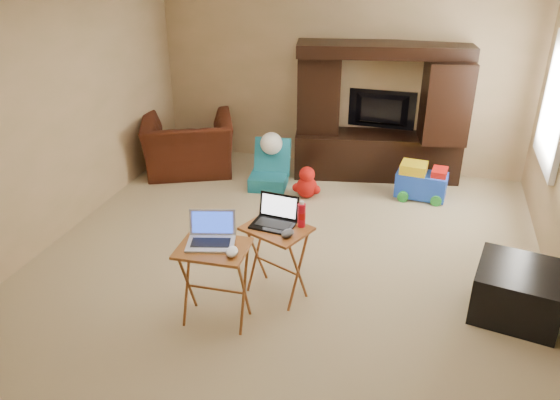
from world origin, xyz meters
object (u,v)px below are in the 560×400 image
(plush_toy, at_px, (307,182))
(mouse_left, at_px, (232,252))
(ottoman, at_px, (517,292))
(laptop_left, at_px, (210,232))
(entertainment_center, at_px, (379,113))
(push_toy, at_px, (422,181))
(tray_table_right, at_px, (277,261))
(laptop_right, at_px, (273,214))
(water_bottle, at_px, (302,215))
(recliner, at_px, (189,145))
(mouse_right, at_px, (288,233))
(tray_table_left, at_px, (215,285))
(television, at_px, (381,111))
(child_rocker, at_px, (268,165))

(plush_toy, relative_size, mouse_left, 2.78)
(ottoman, bearing_deg, laptop_left, -162.84)
(entertainment_center, bearing_deg, push_toy, -51.43)
(plush_toy, bearing_deg, push_toy, 14.99)
(tray_table_right, height_order, laptop_right, laptop_right)
(mouse_left, bearing_deg, push_toy, 65.59)
(push_toy, bearing_deg, entertainment_center, 144.63)
(laptop_left, xyz_separation_m, water_bottle, (0.62, 0.55, -0.04))
(recliner, bearing_deg, entertainment_center, 168.76)
(push_toy, distance_m, mouse_left, 3.33)
(laptop_left, bearing_deg, mouse_right, 18.18)
(ottoman, xyz_separation_m, tray_table_right, (-2.06, -0.29, 0.13))
(recliner, relative_size, mouse_right, 8.33)
(push_toy, height_order, tray_table_left, tray_table_left)
(water_bottle, bearing_deg, recliner, 132.63)
(push_toy, relative_size, tray_table_right, 0.89)
(mouse_left, bearing_deg, recliner, 120.37)
(television, bearing_deg, entertainment_center, 92.06)
(laptop_left, bearing_deg, television, 60.97)
(tray_table_right, bearing_deg, child_rocker, 131.59)
(television, relative_size, laptop_right, 2.46)
(recliner, xyz_separation_m, water_bottle, (2.14, -2.33, 0.42))
(recliner, relative_size, mouse_left, 7.97)
(child_rocker, distance_m, mouse_right, 2.52)
(plush_toy, height_order, laptop_right, laptop_right)
(push_toy, bearing_deg, laptop_left, -113.08)
(laptop_right, height_order, mouse_right, laptop_right)
(entertainment_center, relative_size, tray_table_left, 2.97)
(recliner, height_order, laptop_right, laptop_right)
(push_toy, height_order, water_bottle, water_bottle)
(ottoman, xyz_separation_m, laptop_left, (-2.48, -0.77, 0.62))
(push_toy, bearing_deg, water_bottle, -106.78)
(tray_table_right, height_order, mouse_right, mouse_right)
(laptop_right, relative_size, water_bottle, 1.70)
(plush_toy, height_order, mouse_left, mouse_left)
(ottoman, xyz_separation_m, tray_table_left, (-2.45, -0.80, 0.14))
(plush_toy, height_order, push_toy, push_toy)
(television, height_order, laptop_right, television)
(entertainment_center, relative_size, push_toy, 3.49)
(recliner, bearing_deg, push_toy, 156.17)
(laptop_right, bearing_deg, child_rocker, 113.80)
(laptop_left, bearing_deg, entertainment_center, 60.13)
(mouse_right, bearing_deg, laptop_left, -147.29)
(laptop_right, distance_m, water_bottle, 0.25)
(child_rocker, bearing_deg, recliner, 163.65)
(recliner, relative_size, tray_table_right, 1.69)
(mouse_right, bearing_deg, water_bottle, 70.71)
(child_rocker, relative_size, mouse_right, 4.37)
(entertainment_center, xyz_separation_m, recliner, (-2.47, -0.56, -0.50))
(television, bearing_deg, laptop_right, 81.89)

